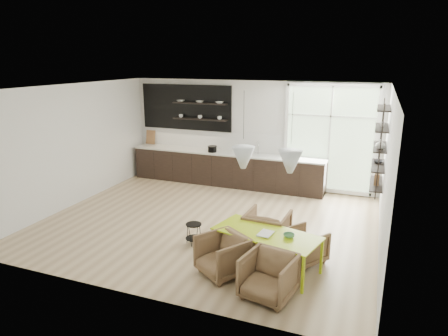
# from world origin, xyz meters

# --- Properties ---
(room) EXTENTS (7.02, 6.01, 2.91)m
(room) POSITION_xyz_m (0.58, 1.10, 1.46)
(room) COLOR tan
(room) RESTS_ON ground
(kitchen_run) EXTENTS (5.54, 0.69, 2.75)m
(kitchen_run) POSITION_xyz_m (-0.69, 2.69, 0.60)
(kitchen_run) COLOR black
(kitchen_run) RESTS_ON ground
(right_shelving) EXTENTS (0.26, 1.22, 1.90)m
(right_shelving) POSITION_xyz_m (3.36, 1.17, 1.65)
(right_shelving) COLOR black
(right_shelving) RESTS_ON ground
(dining_table) EXTENTS (1.92, 1.22, 0.65)m
(dining_table) POSITION_xyz_m (1.70, -1.49, 0.60)
(dining_table) COLOR #B2D410
(dining_table) RESTS_ON ground
(armchair_back_left) EXTENTS (0.81, 0.83, 0.72)m
(armchair_back_left) POSITION_xyz_m (1.52, -0.74, 0.36)
(armchair_back_left) COLOR brown
(armchair_back_left) RESTS_ON ground
(armchair_back_right) EXTENTS (0.90, 0.90, 0.59)m
(armchair_back_right) POSITION_xyz_m (2.27, -1.02, 0.30)
(armchair_back_right) COLOR brown
(armchair_back_right) RESTS_ON ground
(armchair_front_left) EXTENTS (1.01, 1.02, 0.67)m
(armchair_front_left) POSITION_xyz_m (1.09, -1.94, 0.34)
(armchair_front_left) COLOR brown
(armchair_front_left) RESTS_ON ground
(armchair_front_right) EXTENTS (0.85, 0.87, 0.68)m
(armchair_front_right) POSITION_xyz_m (1.97, -2.32, 0.34)
(armchair_front_right) COLOR brown
(armchair_front_right) RESTS_ON ground
(wire_stool) EXTENTS (0.32, 0.32, 0.41)m
(wire_stool) POSITION_xyz_m (0.16, -1.09, 0.26)
(wire_stool) COLOR black
(wire_stool) RESTS_ON ground
(table_book) EXTENTS (0.26, 0.32, 0.03)m
(table_book) POSITION_xyz_m (1.59, -1.55, 0.66)
(table_book) COLOR white
(table_book) RESTS_ON dining_table
(table_bowl) EXTENTS (0.23, 0.23, 0.06)m
(table_bowl) POSITION_xyz_m (2.09, -1.52, 0.68)
(table_bowl) COLOR #4B8657
(table_bowl) RESTS_ON dining_table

